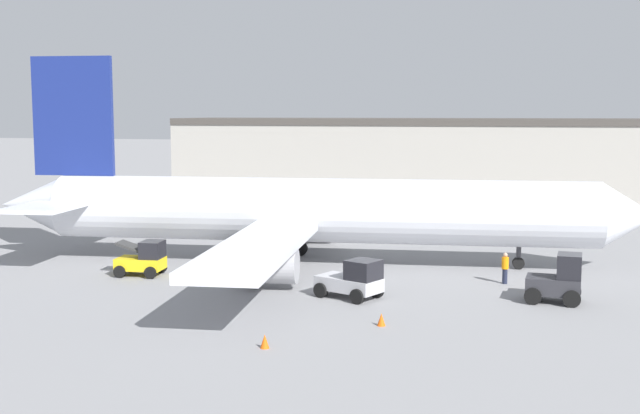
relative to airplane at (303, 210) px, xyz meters
name	(u,v)px	position (x,y,z in m)	size (l,w,h in m)	color
ground_plane	(320,264)	(1.04, 0.10, -3.26)	(400.00, 400.00, 0.00)	gray
terminal_building	(534,158)	(14.20, 41.80, 0.96)	(78.31, 11.47, 8.44)	#ADA89E
airplane	(303,210)	(0.00, 0.00, 0.00)	(40.18, 35.28, 12.58)	silver
ground_crew_worker	(505,267)	(12.04, -3.07, -2.36)	(0.37, 0.37, 1.69)	#1E2338
baggage_tug	(353,280)	(4.84, -8.39, -2.33)	(3.57, 2.97, 2.00)	#B2B2B7
belt_loader_truck	(144,259)	(-7.75, -5.70, -2.33)	(2.69, 2.10, 1.97)	yellow
pushback_tug	(558,280)	(14.61, -6.81, -2.18)	(2.75, 2.15, 2.40)	#2D2D33
safety_cone_near	(265,341)	(3.15, -17.43, -2.99)	(0.36, 0.36, 0.55)	#EF590F
safety_cone_far	(381,320)	(7.03, -13.09, -2.99)	(0.36, 0.36, 0.55)	#EF590F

